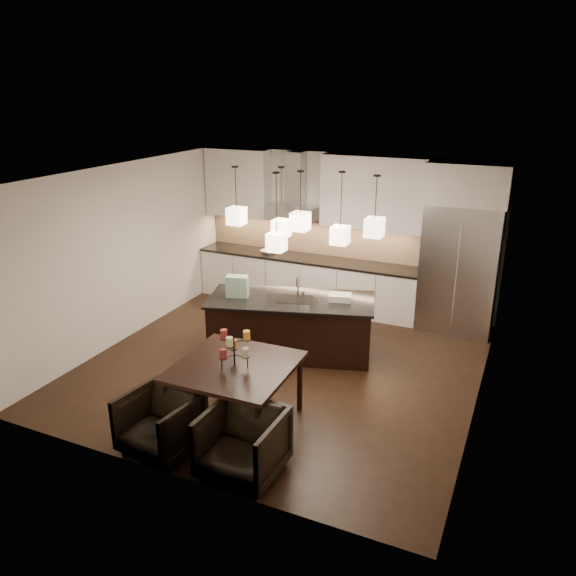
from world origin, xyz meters
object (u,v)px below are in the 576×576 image
at_px(armchair_left, 160,423).
at_px(armchair_right, 242,444).
at_px(island_body, 291,327).
at_px(dining_table, 236,395).
at_px(refrigerator, 459,269).

bearing_deg(armchair_left, armchair_right, 9.28).
relative_size(island_body, dining_table, 1.79).
height_order(refrigerator, armchair_left, refrigerator).
relative_size(refrigerator, island_body, 0.89).
relative_size(island_body, armchair_right, 2.94).
distance_m(island_body, armchair_left, 2.90).
distance_m(dining_table, armchair_left, 0.96).
bearing_deg(dining_table, armchair_left, -123.04).
xyz_separation_m(dining_table, armchair_right, (0.53, -0.80, -0.03)).
relative_size(armchair_left, armchair_right, 0.96).
xyz_separation_m(island_body, armchair_left, (-0.32, -2.89, -0.06)).
bearing_deg(dining_table, island_body, 94.13).
height_order(refrigerator, dining_table, refrigerator).
relative_size(dining_table, armchair_left, 1.71).
relative_size(refrigerator, dining_table, 1.60).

